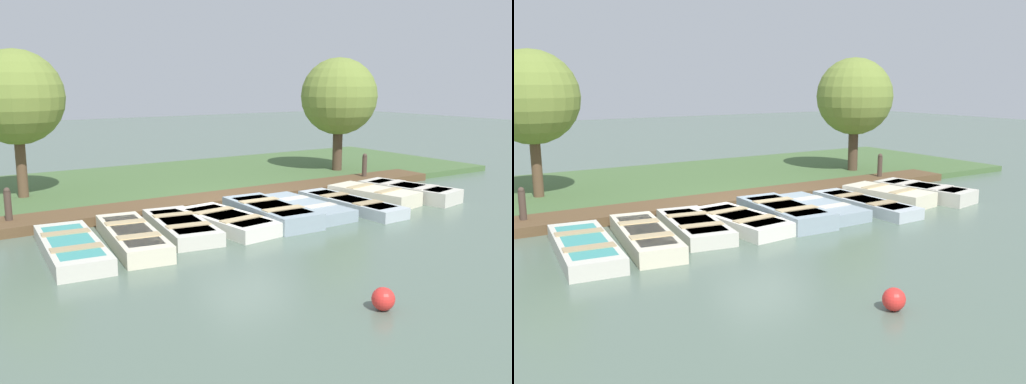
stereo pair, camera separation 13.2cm
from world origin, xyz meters
The scene contains 17 objects.
ground_plane centered at (0.00, 0.00, 0.00)m, with size 80.00×80.00×0.00m, color #566B5B.
shore_bank centered at (-5.00, 0.00, 0.10)m, with size 8.00×24.00×0.21m.
dock_walkway centered at (-1.48, 0.00, 0.12)m, with size 1.37×16.43×0.25m.
rowboat_0 centered at (1.30, -5.15, 0.18)m, with size 3.47×1.43×0.36m.
rowboat_1 centered at (1.25, -3.80, 0.19)m, with size 3.53×1.45×0.39m.
rowboat_2 centered at (0.93, -2.46, 0.17)m, with size 3.16×1.52×0.35m.
rowboat_3 centered at (1.11, -1.27, 0.18)m, with size 3.08×1.55×0.36m.
rowboat_4 centered at (1.05, 0.07, 0.22)m, with size 3.15×1.32×0.44m.
rowboat_5 centered at (0.90, 1.27, 0.16)m, with size 3.08×1.25×0.33m.
rowboat_6 centered at (1.24, 2.68, 0.16)m, with size 3.54×1.08×0.33m.
rowboat_7 centered at (0.89, 3.93, 0.22)m, with size 2.79×1.62×0.44m.
rowboat_8 centered at (1.04, 5.28, 0.22)m, with size 3.19×1.67×0.44m.
mooring_post_near centered at (-1.62, -5.84, 0.54)m, with size 0.17×0.17×1.06m.
mooring_post_far centered at (-1.62, 5.94, 0.54)m, with size 0.17×0.17×1.06m.
buoy centered at (6.91, -1.78, 0.19)m, with size 0.38×0.38×0.38m.
park_tree_far_left centered at (-4.59, -4.91, 3.11)m, with size 2.73×2.73×4.49m.
park_tree_left centered at (-3.44, 6.25, 2.98)m, with size 2.86×2.86×4.43m.
Camera 2 is at (13.05, -8.05, 3.62)m, focal length 40.00 mm.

